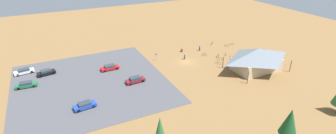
{
  "coord_description": "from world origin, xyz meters",
  "views": [
    {
      "loc": [
        33.56,
        56.56,
        29.45
      ],
      "look_at": [
        7.3,
        3.05,
        1.2
      ],
      "focal_mm": 27.49,
      "sensor_mm": 36.0,
      "label": 1
    }
  ],
  "objects_px": {
    "lot_sign": "(156,56)",
    "bike_pavilion": "(257,58)",
    "pine_center": "(290,122)",
    "car_white_front_row": "(24,71)",
    "bicycle_red_mid_cluster": "(218,63)",
    "bicycle_silver_lone_east": "(226,46)",
    "visitor_by_pavilion": "(200,48)",
    "bicycle_orange_yard_right": "(218,56)",
    "bicycle_purple_trailside": "(226,55)",
    "visitor_near_lot": "(185,56)",
    "car_maroon_near_entry": "(135,80)",
    "bicycle_teal_front_row": "(204,55)",
    "bicycle_black_yard_front": "(212,43)",
    "car_green_end_stall": "(26,85)",
    "trash_bin": "(182,50)",
    "bicycle_yellow_edge_south": "(231,44)",
    "bicycle_white_yard_center": "(256,54)",
    "bicycle_silver_back_row": "(269,59)",
    "car_red_back_corner": "(110,67)",
    "bicycle_blue_near_sign": "(220,59)",
    "car_black_by_curb": "(46,72)",
    "car_blue_mid_lot": "(85,105)",
    "bicycle_green_near_porch": "(232,58)"
  },
  "relations": [
    {
      "from": "lot_sign",
      "to": "bike_pavilion",
      "type": "bearing_deg",
      "value": 141.17
    },
    {
      "from": "pine_center",
      "to": "car_white_front_row",
      "type": "distance_m",
      "value": 61.12
    },
    {
      "from": "bicycle_red_mid_cluster",
      "to": "bicycle_silver_lone_east",
      "type": "bearing_deg",
      "value": -136.77
    },
    {
      "from": "bicycle_silver_lone_east",
      "to": "bicycle_red_mid_cluster",
      "type": "relative_size",
      "value": 1.13
    },
    {
      "from": "visitor_by_pavilion",
      "to": "bicycle_orange_yard_right",
      "type": "bearing_deg",
      "value": 105.7
    },
    {
      "from": "bike_pavilion",
      "to": "bicycle_purple_trailside",
      "type": "relative_size",
      "value": 10.8
    },
    {
      "from": "bicycle_orange_yard_right",
      "to": "visitor_near_lot",
      "type": "bearing_deg",
      "value": -17.81
    },
    {
      "from": "car_maroon_near_entry",
      "to": "bicycle_teal_front_row",
      "type": "bearing_deg",
      "value": -164.61
    },
    {
      "from": "bicycle_black_yard_front",
      "to": "car_green_end_stall",
      "type": "height_order",
      "value": "car_green_end_stall"
    },
    {
      "from": "trash_bin",
      "to": "bicycle_black_yard_front",
      "type": "xyz_separation_m",
      "value": [
        -12.05,
        -1.3,
        -0.06
      ]
    },
    {
      "from": "bicycle_yellow_edge_south",
      "to": "bicycle_white_yard_center",
      "type": "relative_size",
      "value": 1.02
    },
    {
      "from": "bicycle_silver_lone_east",
      "to": "visitor_by_pavilion",
      "type": "xyz_separation_m",
      "value": [
        9.63,
        -0.82,
        0.55
      ]
    },
    {
      "from": "pine_center",
      "to": "bicycle_silver_lone_east",
      "type": "bearing_deg",
      "value": -116.36
    },
    {
      "from": "bicycle_white_yard_center",
      "to": "bicycle_silver_back_row",
      "type": "bearing_deg",
      "value": 96.13
    },
    {
      "from": "bicycle_yellow_edge_south",
      "to": "car_red_back_corner",
      "type": "height_order",
      "value": "car_red_back_corner"
    },
    {
      "from": "bicycle_blue_near_sign",
      "to": "car_red_back_corner",
      "type": "distance_m",
      "value": 30.74
    },
    {
      "from": "pine_center",
      "to": "bicycle_yellow_edge_south",
      "type": "distance_m",
      "value": 47.19
    },
    {
      "from": "bike_pavilion",
      "to": "bicycle_silver_lone_east",
      "type": "height_order",
      "value": "bike_pavilion"
    },
    {
      "from": "bicycle_silver_back_row",
      "to": "visitor_near_lot",
      "type": "height_order",
      "value": "visitor_near_lot"
    },
    {
      "from": "bicycle_silver_lone_east",
      "to": "bicycle_yellow_edge_south",
      "type": "distance_m",
      "value": 2.26
    },
    {
      "from": "bicycle_yellow_edge_south",
      "to": "bicycle_teal_front_row",
      "type": "distance_m",
      "value": 13.33
    },
    {
      "from": "car_white_front_row",
      "to": "visitor_near_lot",
      "type": "xyz_separation_m",
      "value": [
        -40.97,
        9.87,
        0.21
      ]
    },
    {
      "from": "visitor_near_lot",
      "to": "lot_sign",
      "type": "bearing_deg",
      "value": -19.14
    },
    {
      "from": "bike_pavilion",
      "to": "car_black_by_curb",
      "type": "xyz_separation_m",
      "value": [
        49.25,
        -20.88,
        -2.64
      ]
    },
    {
      "from": "bike_pavilion",
      "to": "bicycle_white_yard_center",
      "type": "height_order",
      "value": "bike_pavilion"
    },
    {
      "from": "car_white_front_row",
      "to": "bicycle_purple_trailside",
      "type": "bearing_deg",
      "value": 166.36
    },
    {
      "from": "car_black_by_curb",
      "to": "car_red_back_corner",
      "type": "bearing_deg",
      "value": 164.65
    },
    {
      "from": "bicycle_white_yard_center",
      "to": "bicycle_silver_back_row",
      "type": "xyz_separation_m",
      "value": [
        -0.48,
        4.44,
        -0.02
      ]
    },
    {
      "from": "bicycle_yellow_edge_south",
      "to": "car_blue_mid_lot",
      "type": "distance_m",
      "value": 51.69
    },
    {
      "from": "bicycle_teal_front_row",
      "to": "bicycle_black_yard_front",
      "type": "relative_size",
      "value": 1.16
    },
    {
      "from": "car_white_front_row",
      "to": "car_black_by_curb",
      "type": "bearing_deg",
      "value": 147.38
    },
    {
      "from": "bicycle_purple_trailside",
      "to": "bicycle_silver_back_row",
      "type": "bearing_deg",
      "value": 138.7
    },
    {
      "from": "trash_bin",
      "to": "bicycle_white_yard_center",
      "type": "distance_m",
      "value": 22.23
    },
    {
      "from": "bicycle_teal_front_row",
      "to": "bicycle_white_yard_center",
      "type": "distance_m",
      "value": 15.58
    },
    {
      "from": "bike_pavilion",
      "to": "bicycle_teal_front_row",
      "type": "height_order",
      "value": "bike_pavilion"
    },
    {
      "from": "bike_pavilion",
      "to": "bicycle_blue_near_sign",
      "type": "height_order",
      "value": "bike_pavilion"
    },
    {
      "from": "bicycle_black_yard_front",
      "to": "pine_center",
      "type": "bearing_deg",
      "value": 68.81
    },
    {
      "from": "bicycle_silver_back_row",
      "to": "car_black_by_curb",
      "type": "distance_m",
      "value": 59.92
    },
    {
      "from": "visitor_near_lot",
      "to": "bicycle_purple_trailside",
      "type": "bearing_deg",
      "value": 166.05
    },
    {
      "from": "pine_center",
      "to": "visitor_by_pavilion",
      "type": "xyz_separation_m",
      "value": [
        -10.67,
        -41.78,
        -4.24
      ]
    },
    {
      "from": "bicycle_teal_front_row",
      "to": "car_green_end_stall",
      "type": "height_order",
      "value": "car_green_end_stall"
    },
    {
      "from": "bicycle_silver_lone_east",
      "to": "bike_pavilion",
      "type": "bearing_deg",
      "value": 77.47
    },
    {
      "from": "bicycle_teal_front_row",
      "to": "visitor_near_lot",
      "type": "xyz_separation_m",
      "value": [
        6.49,
        -0.39,
        0.53
      ]
    },
    {
      "from": "bicycle_green_near_porch",
      "to": "car_blue_mid_lot",
      "type": "relative_size",
      "value": 0.41
    },
    {
      "from": "bicycle_silver_back_row",
      "to": "car_white_front_row",
      "type": "bearing_deg",
      "value": -18.56
    },
    {
      "from": "bicycle_blue_near_sign",
      "to": "car_blue_mid_lot",
      "type": "xyz_separation_m",
      "value": [
        38.81,
        7.72,
        0.35
      ]
    },
    {
      "from": "bicycle_purple_trailside",
      "to": "bicycle_black_yard_front",
      "type": "height_order",
      "value": "bicycle_black_yard_front"
    },
    {
      "from": "bicycle_silver_back_row",
      "to": "car_blue_mid_lot",
      "type": "xyz_separation_m",
      "value": [
        51.17,
        1.56,
        0.35
      ]
    },
    {
      "from": "bicycle_blue_near_sign",
      "to": "bicycle_black_yard_front",
      "type": "height_order",
      "value": "bicycle_black_yard_front"
    },
    {
      "from": "car_blue_mid_lot",
      "to": "car_white_front_row",
      "type": "relative_size",
      "value": 0.93
    }
  ]
}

